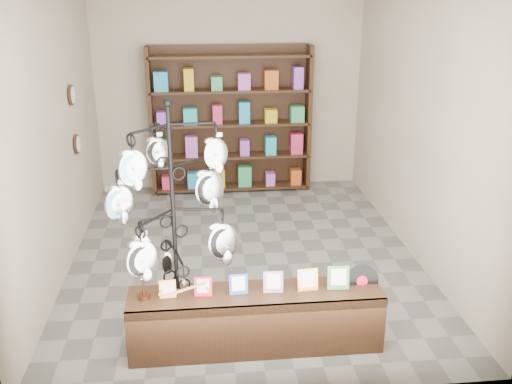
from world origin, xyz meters
The scene contains 6 objects.
ground centered at (0.00, 0.00, 0.00)m, with size 5.00×5.00×0.00m, color slate.
room_envelope centered at (0.00, 0.00, 1.85)m, with size 5.00×5.00×5.00m.
display_tree centered at (-0.72, -1.67, 1.28)m, with size 1.22×1.22×2.22m.
front_shelf centered at (-0.04, -1.82, 0.27)m, with size 2.21×0.45×0.78m.
back_shelving centered at (0.00, 2.30, 1.03)m, with size 2.42×0.36×2.20m.
wall_clocks centered at (-1.97, 0.80, 1.50)m, with size 0.03×0.24×0.84m.
Camera 1 is at (-0.48, -6.12, 3.08)m, focal length 40.00 mm.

